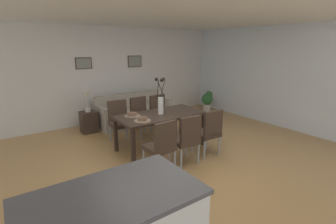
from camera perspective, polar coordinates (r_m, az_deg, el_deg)
ground_plane at (r=4.57m, az=0.84°, el=-11.84°), size 9.00×9.00×0.00m
back_wall_panel at (r=7.01m, az=-15.07°, el=8.29°), size 9.00×0.10×2.60m
side_window_wall at (r=7.12m, az=23.56°, el=7.66°), size 0.10×6.30×2.60m
ceiling_panel at (r=4.44m, az=-2.30°, el=22.48°), size 9.00×7.20×0.08m
dining_table at (r=4.98m, az=-1.70°, el=-1.32°), size 1.80×0.88×0.74m
dining_chair_near_left at (r=4.06m, az=-1.46°, el=-7.47°), size 0.47×0.47×0.92m
dining_chair_near_right at (r=5.49m, az=-11.30°, el=-1.69°), size 0.47×0.47×0.92m
dining_chair_far_left at (r=4.35m, az=4.40°, el=-5.91°), size 0.46×0.46×0.92m
dining_chair_far_right at (r=5.75m, az=-6.34°, el=-0.70°), size 0.47×0.47×0.92m
dining_chair_mid_left at (r=4.75m, az=9.53°, el=-4.26°), size 0.46×0.46×0.92m
dining_chair_mid_right at (r=5.98m, az=-1.89°, el=-0.00°), size 0.45×0.45×0.92m
centerpiece_vase at (r=4.89m, az=-1.73°, el=2.75°), size 0.21×0.23×0.73m
placemat_near_left at (r=4.53m, az=-6.03°, el=-2.01°), size 0.32×0.32×0.01m
bowl_near_left at (r=4.52m, az=-6.04°, el=-1.56°), size 0.17×0.17×0.07m
placemat_near_right at (r=4.87m, az=-8.32°, el=-0.87°), size 0.32×0.32×0.01m
bowl_near_right at (r=4.86m, az=-8.33°, el=-0.45°), size 0.17×0.17×0.07m
sofa at (r=6.80m, az=-8.10°, el=-0.32°), size 1.95×0.84×0.80m
side_table at (r=6.35m, az=-18.08°, el=-2.22°), size 0.36×0.36×0.52m
table_lamp at (r=6.20m, az=-18.56°, el=3.37°), size 0.22×0.22×0.51m
framed_picture_left at (r=6.76m, az=-19.14°, el=10.73°), size 0.42×0.03×0.30m
framed_picture_center at (r=7.31m, az=-7.79°, el=11.68°), size 0.43×0.03×0.33m
potted_plant at (r=8.10m, az=9.20°, el=2.80°), size 0.36×0.36×0.67m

